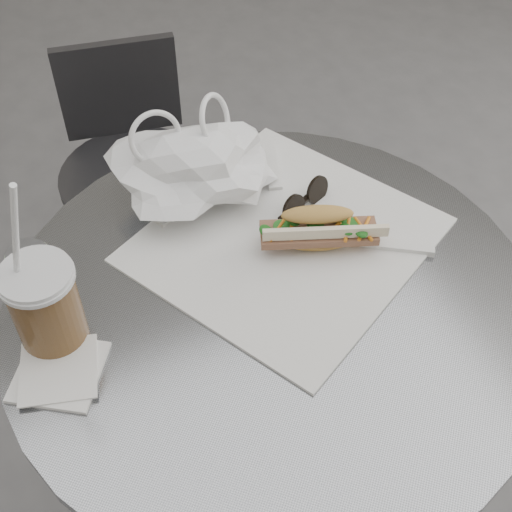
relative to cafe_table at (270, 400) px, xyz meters
name	(u,v)px	position (x,y,z in m)	size (l,w,h in m)	color
cafe_table	(270,400)	(0.00, 0.00, 0.00)	(0.76, 0.76, 0.74)	slate
chair_far	(139,202)	(0.01, 0.73, -0.16)	(0.35, 0.38, 0.67)	#303032
sandwich_paper	(286,240)	(0.07, 0.09, 0.28)	(0.39, 0.37, 0.00)	white
banh_mi	(318,229)	(0.11, 0.06, 0.31)	(0.23, 0.16, 0.07)	gold
iced_coffee	(45,304)	(-0.29, 0.07, 0.34)	(0.10, 0.10, 0.28)	brown
sunglasses	(304,200)	(0.13, 0.14, 0.29)	(0.10, 0.06, 0.05)	black
plastic_bag	(194,169)	(-0.01, 0.24, 0.33)	(0.24, 0.18, 0.12)	white
napkin_stack	(59,371)	(-0.30, 0.01, 0.28)	(0.15, 0.15, 0.01)	white
drink_can	(36,281)	(-0.29, 0.13, 0.33)	(0.06, 0.06, 0.11)	#6DA761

